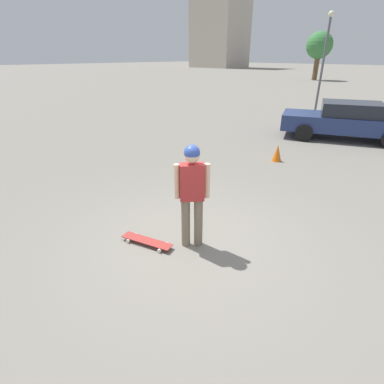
# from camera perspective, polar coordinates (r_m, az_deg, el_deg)

# --- Properties ---
(ground_plane) EXTENTS (220.00, 220.00, 0.00)m
(ground_plane) POSITION_cam_1_polar(r_m,az_deg,el_deg) (5.17, 0.00, -9.90)
(ground_plane) COLOR gray
(person) EXTENTS (0.44, 0.41, 1.74)m
(person) POSITION_cam_1_polar(r_m,az_deg,el_deg) (4.67, 0.00, 0.62)
(person) COLOR #7A6B56
(person) RESTS_ON ground_plane
(skateboard) EXTENTS (0.46, 0.94, 0.08)m
(skateboard) POSITION_cam_1_polar(r_m,az_deg,el_deg) (5.19, -8.61, -9.21)
(skateboard) COLOR #A5332D
(skateboard) RESTS_ON ground_plane
(car_parked_near) EXTENTS (3.43, 4.88, 1.36)m
(car_parked_near) POSITION_cam_1_polar(r_m,az_deg,el_deg) (12.90, 27.40, 12.06)
(car_parked_near) COLOR navy
(car_parked_near) RESTS_ON ground_plane
(building_block_distant) EXTENTS (9.31, 12.02, 22.06)m
(building_block_distant) POSITION_cam_1_polar(r_m,az_deg,el_deg) (83.12, 5.39, 30.18)
(building_block_distant) COLOR #B2A899
(building_block_distant) RESTS_ON ground_plane
(tree_distant) EXTENTS (3.11, 3.11, 5.55)m
(tree_distant) POSITION_cam_1_polar(r_m,az_deg,el_deg) (43.41, 23.10, 24.22)
(tree_distant) COLOR brown
(tree_distant) RESTS_ON ground_plane
(traffic_cone) EXTENTS (0.28, 0.28, 0.50)m
(traffic_cone) POSITION_cam_1_polar(r_m,az_deg,el_deg) (9.43, 15.93, 7.16)
(traffic_cone) COLOR orange
(traffic_cone) RESTS_ON ground_plane
(lamp_post) EXTENTS (0.28, 0.28, 4.89)m
(lamp_post) POSITION_cam_1_polar(r_m,az_deg,el_deg) (18.18, 23.90, 22.73)
(lamp_post) COLOR #59595E
(lamp_post) RESTS_ON ground_plane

